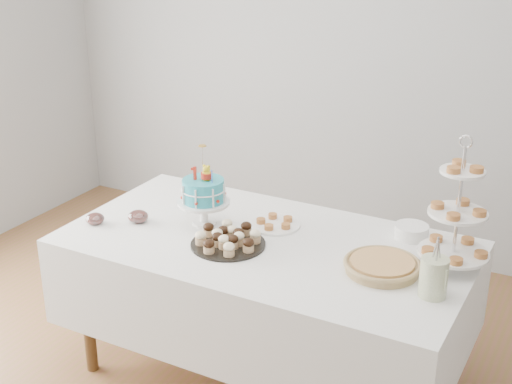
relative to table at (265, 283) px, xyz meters
The scene contains 11 objects.
walls 0.86m from the table, 90.00° to the right, with size 5.04×4.04×2.70m.
table is the anchor object (origin of this frame).
birthday_cake 0.49m from the table, behind, with size 0.26×0.26×0.40m.
cupcake_tray 0.32m from the table, 136.46° to the right, with size 0.35×0.35×0.08m.
pie 0.64m from the table, ahead, with size 0.34×0.34×0.05m.
tiered_stand 0.98m from the table, 11.01° to the left, with size 0.31×0.31×0.60m.
plate_stack 0.74m from the table, 31.36° to the left, with size 0.16×0.16×0.06m.
pastry_plate 0.30m from the table, 101.66° to the left, with size 0.24×0.24×0.04m.
jam_bowl_a 0.91m from the table, 164.82° to the right, with size 0.09×0.09×0.06m.
jam_bowl_b 0.72m from the table, behind, with size 0.10×0.10×0.06m.
utensil_pitcher 0.90m from the table, ahead, with size 0.12×0.11×0.26m.
Camera 1 is at (1.40, -2.40, 2.25)m, focal length 50.00 mm.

